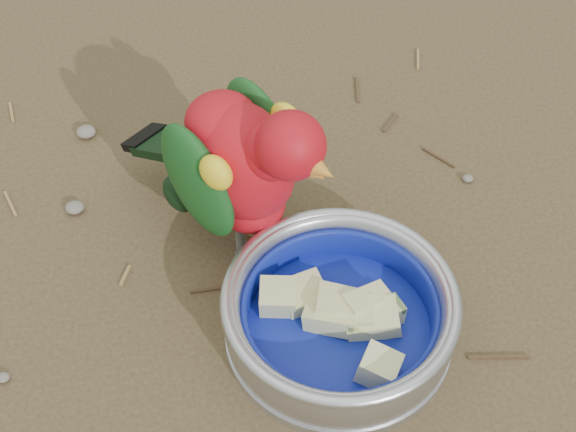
{
  "coord_description": "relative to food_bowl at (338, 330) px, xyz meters",
  "views": [
    {
      "loc": [
        -0.03,
        -0.36,
        0.63
      ],
      "look_at": [
        0.02,
        0.13,
        0.08
      ],
      "focal_mm": 50.0,
      "sensor_mm": 36.0,
      "label": 1
    }
  ],
  "objects": [
    {
      "name": "ground",
      "position": [
        -0.05,
        -0.05,
        -0.01
      ],
      "size": [
        60.0,
        60.0,
        0.0
      ],
      "primitive_type": "plane",
      "color": "brown"
    },
    {
      "name": "food_bowl",
      "position": [
        0.0,
        0.0,
        0.0
      ],
      "size": [
        0.21,
        0.21,
        0.02
      ],
      "primitive_type": "cylinder",
      "color": "#B2B2BA",
      "rests_on": "ground"
    },
    {
      "name": "bowl_wall",
      "position": [
        0.0,
        0.0,
        0.03
      ],
      "size": [
        0.21,
        0.21,
        0.04
      ],
      "primitive_type": null,
      "color": "#B2B2BA",
      "rests_on": "food_bowl"
    },
    {
      "name": "fruit_wedges",
      "position": [
        0.0,
        -0.0,
        0.02
      ],
      "size": [
        0.13,
        0.13,
        0.03
      ],
      "primitive_type": null,
      "color": "beige",
      "rests_on": "food_bowl"
    },
    {
      "name": "lory_parrot",
      "position": [
        -0.08,
        0.12,
        0.09
      ],
      "size": [
        0.25,
        0.25,
        0.19
      ],
      "primitive_type": null,
      "rotation": [
        0.0,
        0.0,
        -2.39
      ],
      "color": "#B00D17",
      "rests_on": "ground"
    },
    {
      "name": "ground_debris",
      "position": [
        -0.01,
        -0.05,
        -0.01
      ],
      "size": [
        0.9,
        0.8,
        0.01
      ],
      "primitive_type": null,
      "color": "olive",
      "rests_on": "ground"
    }
  ]
}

